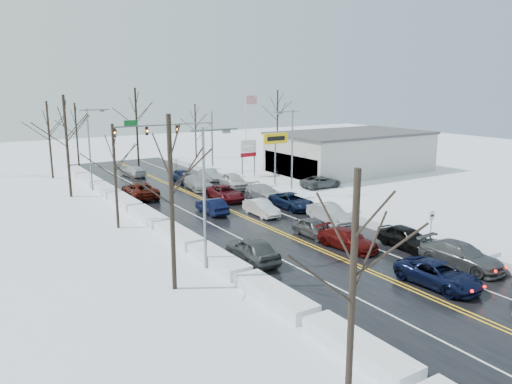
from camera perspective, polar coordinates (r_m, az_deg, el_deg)
ground at (r=39.89m, az=2.67°, el=-4.59°), size 160.00×160.00×0.00m
road_surface at (r=41.47m, az=1.09°, el=-3.91°), size 14.00×84.00×0.01m
snow_bank_left at (r=38.02m, az=-8.58°, el=-5.57°), size 1.60×72.00×0.74m
snow_bank_right at (r=45.94m, az=9.06°, el=-2.46°), size 1.60×72.00×0.74m
traffic_signal_mast at (r=64.74m, az=-9.06°, el=6.74°), size 13.28×0.39×8.00m
tires_plus_sign at (r=57.67m, az=2.23°, el=5.73°), size 3.20×0.34×6.00m
used_vehicles_sign at (r=62.89m, az=-0.88°, el=4.75°), size 2.20×0.22×4.65m
speed_limit_sign at (r=39.30m, az=19.43°, el=-3.08°), size 0.55×0.09×2.35m
flagpole at (r=71.83m, az=-1.02°, el=7.79°), size 1.87×1.20×10.00m
dealership_building at (r=67.90m, az=10.71°, el=4.54°), size 20.40×12.40×5.30m
streetlight_ne at (r=51.51m, az=3.98°, el=5.28°), size 3.20×0.25×9.00m
streetlight_sw at (r=31.11m, az=-5.62°, el=0.61°), size 3.20×0.25×9.00m
streetlight_nw at (r=57.28m, az=-18.34°, el=5.40°), size 3.20×0.25×9.00m
tree_left_a at (r=16.53m, az=11.16°, el=-6.62°), size 3.60×3.60×9.00m
tree_left_b at (r=27.71m, az=-9.76°, el=2.58°), size 4.00×4.00×10.00m
tree_left_c at (r=41.29m, az=-15.91°, el=3.97°), size 3.40×3.40×8.50m
tree_left_d at (r=54.51m, az=-20.94°, el=7.03°), size 4.20×4.20×10.50m
tree_left_e at (r=66.41m, az=-22.65°, el=7.10°), size 3.80×3.80×9.50m
tree_far_b at (r=74.20m, az=-19.90°, el=7.49°), size 3.60×3.60×9.00m
tree_far_c at (r=74.33m, az=-13.55°, el=8.96°), size 4.40×4.40×11.00m
tree_far_d at (r=79.57m, az=-6.95°, el=8.15°), size 3.40×3.40×8.50m
tree_far_e at (r=87.92m, az=2.48°, el=9.53°), size 4.20×4.20×10.50m
queued_car_2 at (r=31.51m, az=20.04°, el=-10.05°), size 2.59×5.25×1.43m
queued_car_3 at (r=36.59m, az=10.38°, el=-6.36°), size 2.58×5.05×1.40m
queued_car_4 at (r=38.93m, az=6.60°, el=-5.09°), size 1.65×4.09×1.39m
queued_car_5 at (r=44.82m, az=0.60°, el=-2.67°), size 1.50×4.27×1.41m
queued_car_6 at (r=50.72m, az=-3.49°, el=-0.92°), size 2.83×5.45×1.47m
queued_car_7 at (r=56.20m, az=-6.65°, el=0.33°), size 2.70×5.50×1.54m
queued_car_8 at (r=60.09m, az=-8.27°, el=1.06°), size 2.20×4.76×1.58m
queued_car_11 at (r=35.04m, az=22.28°, el=-7.96°), size 2.67×5.67×1.60m
queued_car_12 at (r=37.61m, az=16.74°, el=-6.18°), size 2.09×4.77×1.60m
queued_car_13 at (r=43.12m, az=8.31°, el=-3.41°), size 2.01×4.81×1.55m
queued_car_14 at (r=47.35m, az=4.12°, el=-1.89°), size 2.40×5.19×1.44m
queued_car_15 at (r=50.79m, az=0.94°, el=-0.88°), size 2.08×5.10×1.48m
queued_car_16 at (r=56.32m, az=-2.59°, el=0.42°), size 2.72×5.29×1.72m
queued_car_17 at (r=61.33m, az=-5.26°, el=1.37°), size 1.60×4.18×1.36m
oncoming_car_0 at (r=45.58m, az=-5.03°, el=-2.46°), size 1.60×4.32×1.41m
oncoming_car_1 at (r=53.02m, az=-13.09°, el=-0.64°), size 3.15×6.14×1.66m
oncoming_car_2 at (r=65.33m, az=-13.84°, el=1.73°), size 2.46×4.84×1.35m
oncoming_car_3 at (r=33.45m, az=-0.43°, el=-7.95°), size 2.13×4.95×1.67m
parked_car_0 at (r=57.15m, az=7.44°, el=0.51°), size 4.93×2.35×1.36m
parked_car_1 at (r=61.96m, az=7.51°, el=1.42°), size 2.96×5.86×1.63m
parked_car_2 at (r=66.24m, az=2.25°, el=2.23°), size 2.31×4.80×1.58m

